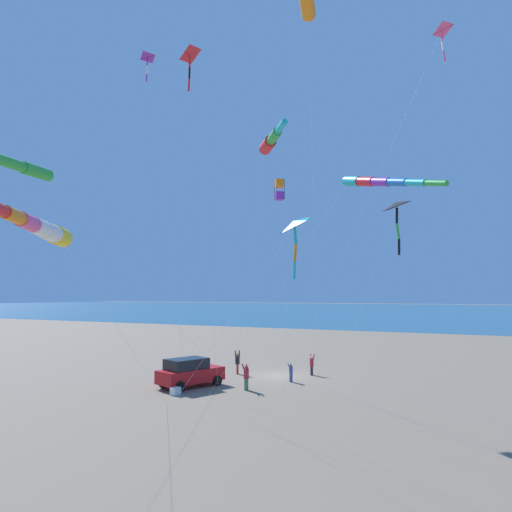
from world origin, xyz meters
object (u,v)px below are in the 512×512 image
at_px(parked_car, 190,372).
at_px(kite_delta_long_streamer_right, 189,55).
at_px(kite_windsock_blue_topmost, 271,141).
at_px(kite_delta_rainbow_low_near, 441,32).
at_px(cooler_box, 175,391).
at_px(kite_delta_magenta_far_left, 396,206).
at_px(kite_delta_black_fish_shape, 148,59).
at_px(person_adult_flyer, 237,361).
at_px(kite_windsock_striped_overhead, 43,229).
at_px(person_child_green_jacket, 312,364).
at_px(person_bystander_far, 246,375).
at_px(kite_windsock_purple_drifting, 376,182).
at_px(person_child_grey_jacket, 291,372).
at_px(kite_delta_checkered_midright, 294,226).
at_px(kite_box_white_trailing, 279,190).
at_px(kite_windsock_red_high_left, 12,164).

bearing_deg(parked_car, kite_delta_long_streamer_right, 30.80).
xyz_separation_m(kite_windsock_blue_topmost, kite_delta_rainbow_low_near, (3.87, 11.21, 2.72)).
height_order(cooler_box, kite_delta_magenta_far_left, kite_delta_magenta_far_left).
relative_size(kite_windsock_blue_topmost, kite_delta_black_fish_shape, 0.81).
relative_size(person_adult_flyer, kite_windsock_striped_overhead, 0.11).
distance_m(cooler_box, person_adult_flyer, 8.03).
distance_m(parked_car, cooler_box, 2.44).
bearing_deg(kite_windsock_blue_topmost, cooler_box, -41.01).
xyz_separation_m(kite_delta_magenta_far_left, kite_delta_black_fish_shape, (3.91, -14.16, 9.84)).
xyz_separation_m(person_child_green_jacket, kite_windsock_blue_topmost, (5.24, -0.90, 15.61)).
bearing_deg(kite_delta_rainbow_low_near, kite_windsock_blue_topmost, -109.02).
xyz_separation_m(parked_car, person_adult_flyer, (-5.74, 0.41, -0.01)).
bearing_deg(person_bystander_far, kite_delta_long_streamer_right, -22.59).
bearing_deg(kite_windsock_blue_topmost, person_bystander_far, -28.65).
height_order(kite_delta_magenta_far_left, kite_delta_long_streamer_right, kite_delta_long_streamer_right).
bearing_deg(kite_windsock_purple_drifting, kite_delta_magenta_far_left, 178.48).
bearing_deg(person_child_grey_jacket, person_child_green_jacket, 173.47).
height_order(kite_windsock_purple_drifting, kite_delta_rainbow_low_near, kite_delta_rainbow_low_near).
relative_size(person_bystander_far, kite_delta_long_streamer_right, 0.08).
relative_size(cooler_box, kite_delta_rainbow_low_near, 0.03).
relative_size(cooler_box, kite_delta_black_fish_shape, 0.03).
distance_m(person_bystander_far, kite_delta_checkered_midright, 13.15).
relative_size(person_bystander_far, kite_windsock_blue_topmost, 0.10).
relative_size(person_adult_flyer, person_child_green_jacket, 1.13).
distance_m(person_child_green_jacket, kite_box_white_trailing, 13.43).
relative_size(parked_car, kite_delta_long_streamer_right, 0.22).
bearing_deg(kite_delta_black_fish_shape, kite_delta_rainbow_low_near, 97.80).
distance_m(cooler_box, kite_delta_rainbow_low_near, 24.42).
xyz_separation_m(person_bystander_far, kite_delta_checkered_midright, (8.19, 6.52, 7.95)).
bearing_deg(person_bystander_far, kite_delta_black_fish_shape, -46.57).
relative_size(kite_delta_rainbow_low_near, kite_delta_black_fish_shape, 0.93).
distance_m(person_bystander_far, kite_windsock_purple_drifting, 14.77).
distance_m(kite_windsock_red_high_left, kite_delta_magenta_far_left, 19.70).
bearing_deg(kite_delta_rainbow_low_near, person_bystander_far, -99.86).
relative_size(parked_car, kite_box_white_trailing, 0.35).
xyz_separation_m(kite_box_white_trailing, kite_windsock_red_high_left, (12.58, -8.56, -0.44)).
distance_m(kite_delta_checkered_midright, kite_delta_black_fish_shape, 16.66).
xyz_separation_m(parked_car, person_child_grey_jacket, (-4.55, 5.25, -0.25)).
distance_m(person_bystander_far, kite_delta_rainbow_low_near, 22.04).
xyz_separation_m(kite_delta_long_streamer_right, kite_delta_black_fish_shape, (0.26, -2.94, 0.31)).
bearing_deg(kite_delta_rainbow_low_near, kite_windsock_purple_drifting, -42.72).
bearing_deg(person_bystander_far, kite_delta_magenta_far_left, 86.87).
bearing_deg(person_child_grey_jacket, kite_windsock_striped_overhead, 3.54).
height_order(parked_car, person_bystander_far, parked_car).
distance_m(person_child_grey_jacket, kite_windsock_red_high_left, 21.05).
relative_size(kite_windsock_red_high_left, kite_delta_magenta_far_left, 1.72).
bearing_deg(person_child_grey_jacket, kite_windsock_blue_topmost, -14.76).
bearing_deg(kite_windsock_red_high_left, person_bystander_far, 151.27).
xyz_separation_m(parked_car, person_bystander_far, (-0.78, 3.76, -0.04)).
height_order(person_child_green_jacket, kite_windsock_striped_overhead, kite_windsock_striped_overhead).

